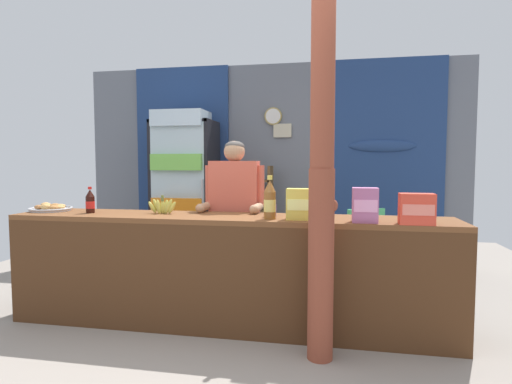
{
  "coord_description": "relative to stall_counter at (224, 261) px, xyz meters",
  "views": [
    {
      "loc": [
        0.85,
        -2.76,
        1.33
      ],
      "look_at": [
        0.14,
        1.01,
        1.06
      ],
      "focal_mm": 28.77,
      "sensor_mm": 36.0,
      "label": 1
    }
  ],
  "objects": [
    {
      "name": "soda_bottle_cola",
      "position": [
        -1.2,
        0.09,
        0.44
      ],
      "size": [
        0.07,
        0.07,
        0.22
      ],
      "color": "black",
      "rests_on": "stall_counter"
    },
    {
      "name": "soda_bottle_iced_tea",
      "position": [
        0.37,
        -0.0,
        0.48
      ],
      "size": [
        0.09,
        0.09,
        0.33
      ],
      "color": "brown",
      "rests_on": "stall_counter"
    },
    {
      "name": "ground_plane",
      "position": [
        -0.01,
        0.77,
        -0.56
      ],
      "size": [
        7.08,
        7.08,
        0.0
      ],
      "primitive_type": "plane",
      "color": "gray"
    },
    {
      "name": "drink_fridge",
      "position": [
        -1.05,
        1.96,
        0.52
      ],
      "size": [
        0.77,
        0.64,
        1.98
      ],
      "color": "black",
      "rests_on": "ground"
    },
    {
      "name": "snack_box_crackers",
      "position": [
        1.41,
        -0.09,
        0.45
      ],
      "size": [
        0.23,
        0.13,
        0.22
      ],
      "color": "#E5422D",
      "rests_on": "stall_counter"
    },
    {
      "name": "soda_bottle_grape_soda",
      "position": [
        0.36,
        0.17,
        0.43
      ],
      "size": [
        0.07,
        0.07,
        0.21
      ],
      "color": "#56286B",
      "rests_on": "stall_counter"
    },
    {
      "name": "snack_box_instant_noodle",
      "position": [
        0.6,
        0.0,
        0.46
      ],
      "size": [
        0.21,
        0.12,
        0.23
      ],
      "color": "#EAD14C",
      "rests_on": "stall_counter"
    },
    {
      "name": "stall_counter",
      "position": [
        0.0,
        0.0,
        0.0
      ],
      "size": [
        3.57,
        0.55,
        0.9
      ],
      "color": "brown",
      "rests_on": "ground"
    },
    {
      "name": "back_wall_curtained",
      "position": [
        0.02,
        2.45,
        0.8
      ],
      "size": [
        5.15,
        0.22,
        2.64
      ],
      "color": "slate",
      "rests_on": "ground"
    },
    {
      "name": "plastic_lawn_chair",
      "position": [
        1.12,
        1.36,
        -0.07
      ],
      "size": [
        0.59,
        0.59,
        0.86
      ],
      "color": "#4CC675",
      "rests_on": "ground"
    },
    {
      "name": "timber_post",
      "position": [
        0.76,
        -0.33,
        0.68
      ],
      "size": [
        0.19,
        0.17,
        2.59
      ],
      "color": "brown",
      "rests_on": "ground"
    },
    {
      "name": "banana_bunch",
      "position": [
        -0.58,
        0.17,
        0.4
      ],
      "size": [
        0.26,
        0.06,
        0.16
      ],
      "color": "#CCC14C",
      "rests_on": "stall_counter"
    },
    {
      "name": "pastry_tray",
      "position": [
        -1.64,
        0.17,
        0.36
      ],
      "size": [
        0.36,
        0.36,
        0.07
      ],
      "color": "#BCBCC1",
      "rests_on": "stall_counter"
    },
    {
      "name": "snack_box_wafer",
      "position": [
        1.06,
        -0.05,
        0.47
      ],
      "size": [
        0.18,
        0.13,
        0.25
      ],
      "color": "#B76699",
      "rests_on": "stall_counter"
    },
    {
      "name": "bottle_shelf_rack",
      "position": [
        -0.18,
        2.15,
        0.11
      ],
      "size": [
        0.48,
        0.28,
        1.29
      ],
      "color": "brown",
      "rests_on": "ground"
    },
    {
      "name": "shopkeeper",
      "position": [
        -0.04,
        0.53,
        0.4
      ],
      "size": [
        0.55,
        0.42,
        1.53
      ],
      "color": "#28282D",
      "rests_on": "ground"
    }
  ]
}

